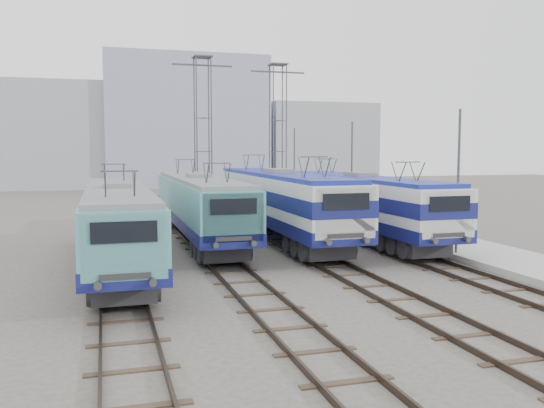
{
  "coord_description": "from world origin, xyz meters",
  "views": [
    {
      "loc": [
        -7.28,
        -21.26,
        5.1
      ],
      "look_at": [
        1.01,
        7.0,
        2.34
      ],
      "focal_mm": 38.0,
      "sensor_mm": 36.0,
      "label": 1
    }
  ],
  "objects_px": {
    "catenary_tower_west": "(203,130)",
    "catenary_tower_east": "(278,131)",
    "locomotive_far_right": "(361,200)",
    "locomotive_center_left": "(200,203)",
    "locomotive_center_right": "(280,198)",
    "mast_mid": "(352,174)",
    "locomotive_far_left": "(118,219)",
    "mast_rear": "(294,169)",
    "mast_front": "(458,185)"
  },
  "relations": [
    {
      "from": "catenary_tower_west",
      "to": "catenary_tower_east",
      "type": "height_order",
      "value": "same"
    },
    {
      "from": "locomotive_far_right",
      "to": "catenary_tower_east",
      "type": "xyz_separation_m",
      "value": [
        -0.25,
        15.43,
        4.36
      ]
    },
    {
      "from": "locomotive_center_left",
      "to": "locomotive_center_right",
      "type": "bearing_deg",
      "value": -5.03
    },
    {
      "from": "catenary_tower_west",
      "to": "mast_mid",
      "type": "height_order",
      "value": "catenary_tower_west"
    },
    {
      "from": "locomotive_center_left",
      "to": "locomotive_far_right",
      "type": "height_order",
      "value": "locomotive_far_right"
    },
    {
      "from": "locomotive_far_left",
      "to": "catenary_tower_east",
      "type": "bearing_deg",
      "value": 56.46
    },
    {
      "from": "locomotive_far_right",
      "to": "locomotive_center_right",
      "type": "bearing_deg",
      "value": 166.53
    },
    {
      "from": "catenary_tower_west",
      "to": "mast_rear",
      "type": "xyz_separation_m",
      "value": [
        8.6,
        4.0,
        -3.14
      ]
    },
    {
      "from": "locomotive_center_right",
      "to": "mast_front",
      "type": "bearing_deg",
      "value": -50.31
    },
    {
      "from": "catenary_tower_west",
      "to": "mast_rear",
      "type": "height_order",
      "value": "catenary_tower_west"
    },
    {
      "from": "locomotive_far_left",
      "to": "catenary_tower_east",
      "type": "height_order",
      "value": "catenary_tower_east"
    },
    {
      "from": "locomotive_far_right",
      "to": "mast_front",
      "type": "xyz_separation_m",
      "value": [
        1.85,
        -6.57,
        1.22
      ]
    },
    {
      "from": "locomotive_center_left",
      "to": "locomotive_far_right",
      "type": "xyz_separation_m",
      "value": [
        9.0,
        -1.47,
        0.07
      ]
    },
    {
      "from": "catenary_tower_east",
      "to": "mast_rear",
      "type": "distance_m",
      "value": 4.28
    },
    {
      "from": "catenary_tower_east",
      "to": "mast_mid",
      "type": "height_order",
      "value": "catenary_tower_east"
    },
    {
      "from": "mast_mid",
      "to": "catenary_tower_west",
      "type": "bearing_deg",
      "value": 137.07
    },
    {
      "from": "catenary_tower_east",
      "to": "mast_rear",
      "type": "height_order",
      "value": "catenary_tower_east"
    },
    {
      "from": "locomotive_far_right",
      "to": "mast_front",
      "type": "bearing_deg",
      "value": -74.28
    },
    {
      "from": "locomotive_far_left",
      "to": "locomotive_far_right",
      "type": "xyz_separation_m",
      "value": [
        13.5,
        4.56,
        0.12
      ]
    },
    {
      "from": "locomotive_far_left",
      "to": "locomotive_far_right",
      "type": "relative_size",
      "value": 0.97
    },
    {
      "from": "mast_front",
      "to": "locomotive_far_right",
      "type": "bearing_deg",
      "value": 105.72
    },
    {
      "from": "locomotive_far_left",
      "to": "locomotive_far_right",
      "type": "bearing_deg",
      "value": 18.67
    },
    {
      "from": "locomotive_center_right",
      "to": "locomotive_far_right",
      "type": "relative_size",
      "value": 1.06
    },
    {
      "from": "catenary_tower_east",
      "to": "mast_rear",
      "type": "relative_size",
      "value": 1.71
    },
    {
      "from": "locomotive_far_left",
      "to": "locomotive_center_right",
      "type": "relative_size",
      "value": 0.91
    },
    {
      "from": "locomotive_center_left",
      "to": "catenary_tower_west",
      "type": "height_order",
      "value": "catenary_tower_west"
    },
    {
      "from": "locomotive_center_left",
      "to": "mast_rear",
      "type": "relative_size",
      "value": 2.53
    },
    {
      "from": "locomotive_center_left",
      "to": "locomotive_center_right",
      "type": "distance_m",
      "value": 4.52
    },
    {
      "from": "locomotive_center_left",
      "to": "locomotive_center_right",
      "type": "relative_size",
      "value": 0.94
    },
    {
      "from": "locomotive_far_left",
      "to": "catenary_tower_east",
      "type": "distance_m",
      "value": 24.4
    },
    {
      "from": "locomotive_far_right",
      "to": "mast_rear",
      "type": "xyz_separation_m",
      "value": [
        1.85,
        17.43,
        1.22
      ]
    },
    {
      "from": "catenary_tower_west",
      "to": "catenary_tower_east",
      "type": "relative_size",
      "value": 1.0
    },
    {
      "from": "mast_mid",
      "to": "locomotive_center_left",
      "type": "bearing_deg",
      "value": -159.98
    },
    {
      "from": "mast_front",
      "to": "catenary_tower_west",
      "type": "bearing_deg",
      "value": 113.27
    },
    {
      "from": "locomotive_far_left",
      "to": "locomotive_far_right",
      "type": "height_order",
      "value": "locomotive_far_right"
    },
    {
      "from": "locomotive_center_left",
      "to": "mast_mid",
      "type": "height_order",
      "value": "mast_mid"
    },
    {
      "from": "catenary_tower_west",
      "to": "locomotive_far_right",
      "type": "bearing_deg",
      "value": -63.31
    },
    {
      "from": "locomotive_far_left",
      "to": "locomotive_far_right",
      "type": "distance_m",
      "value": 14.25
    },
    {
      "from": "catenary_tower_east",
      "to": "mast_front",
      "type": "height_order",
      "value": "catenary_tower_east"
    },
    {
      "from": "mast_front",
      "to": "mast_mid",
      "type": "distance_m",
      "value": 12.0
    },
    {
      "from": "locomotive_far_left",
      "to": "mast_rear",
      "type": "bearing_deg",
      "value": 55.08
    },
    {
      "from": "mast_front",
      "to": "mast_mid",
      "type": "bearing_deg",
      "value": 90.0
    },
    {
      "from": "locomotive_far_right",
      "to": "catenary_tower_east",
      "type": "distance_m",
      "value": 16.03
    },
    {
      "from": "catenary_tower_east",
      "to": "mast_front",
      "type": "bearing_deg",
      "value": -84.55
    },
    {
      "from": "locomotive_far_left",
      "to": "mast_front",
      "type": "xyz_separation_m",
      "value": [
        15.35,
        -2.01,
        1.35
      ]
    },
    {
      "from": "mast_mid",
      "to": "catenary_tower_east",
      "type": "bearing_deg",
      "value": 101.86
    },
    {
      "from": "locomotive_far_left",
      "to": "locomotive_center_right",
      "type": "distance_m",
      "value": 10.62
    },
    {
      "from": "locomotive_far_right",
      "to": "catenary_tower_west",
      "type": "height_order",
      "value": "catenary_tower_west"
    },
    {
      "from": "mast_front",
      "to": "mast_rear",
      "type": "height_order",
      "value": "same"
    },
    {
      "from": "catenary_tower_west",
      "to": "mast_mid",
      "type": "relative_size",
      "value": 1.71
    }
  ]
}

